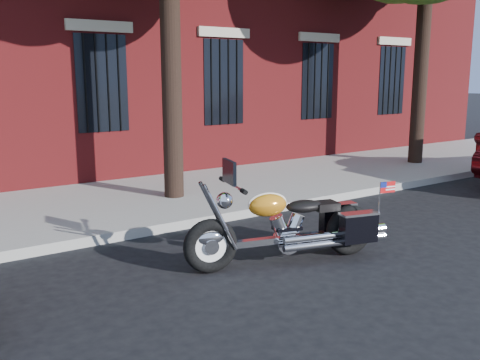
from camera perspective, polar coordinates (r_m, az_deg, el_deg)
ground at (r=7.46m, az=-0.03°, el=-7.46°), size 120.00×120.00×0.00m
curb at (r=8.56m, az=-5.27°, el=-4.51°), size 40.00×0.16×0.15m
sidewalk at (r=10.20m, az=-10.44°, el=-2.09°), size 40.00×3.60×0.15m
motorcycle at (r=6.87m, az=5.73°, el=-5.07°), size 2.60×1.21×1.38m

